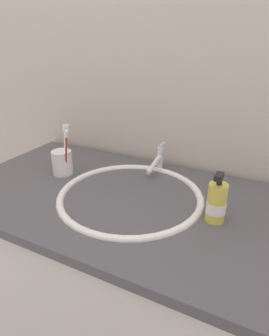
# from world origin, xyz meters

# --- Properties ---
(tiled_wall_back) EXTENTS (2.35, 0.04, 2.40)m
(tiled_wall_back) POSITION_xyz_m (0.00, 0.36, 1.20)
(tiled_wall_back) COLOR beige
(tiled_wall_back) RESTS_ON ground
(vanity_counter) EXTENTS (1.15, 0.63, 0.82)m
(vanity_counter) POSITION_xyz_m (0.00, 0.00, 0.41)
(vanity_counter) COLOR silver
(vanity_counter) RESTS_ON ground
(sink_basin) EXTENTS (0.48, 0.48, 0.12)m
(sink_basin) POSITION_xyz_m (0.03, 0.01, 0.78)
(sink_basin) COLOR white
(sink_basin) RESTS_ON vanity_counter
(faucet) EXTENTS (0.02, 0.15, 0.10)m
(faucet) POSITION_xyz_m (0.03, 0.24, 0.87)
(faucet) COLOR silver
(faucet) RESTS_ON sink_basin
(toothbrush_cup) EXTENTS (0.08, 0.08, 0.09)m
(toothbrush_cup) POSITION_xyz_m (-0.28, 0.05, 0.87)
(toothbrush_cup) COLOR white
(toothbrush_cup) RESTS_ON vanity_counter
(toothbrush_green) EXTENTS (0.04, 0.01, 0.20)m
(toothbrush_green) POSITION_xyz_m (-0.25, 0.04, 0.94)
(toothbrush_green) COLOR green
(toothbrush_green) RESTS_ON toothbrush_cup
(toothbrush_white) EXTENTS (0.01, 0.03, 0.18)m
(toothbrush_white) POSITION_xyz_m (-0.28, 0.08, 0.93)
(toothbrush_white) COLOR white
(toothbrush_white) RESTS_ON toothbrush_cup
(toothbrush_red) EXTENTS (0.05, 0.03, 0.18)m
(toothbrush_red) POSITION_xyz_m (-0.24, 0.03, 0.93)
(toothbrush_red) COLOR red
(toothbrush_red) RESTS_ON toothbrush_cup
(soap_dispenser) EXTENTS (0.06, 0.06, 0.15)m
(soap_dispenser) POSITION_xyz_m (0.31, -0.00, 0.88)
(soap_dispenser) COLOR #DBCC4C
(soap_dispenser) RESTS_ON vanity_counter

